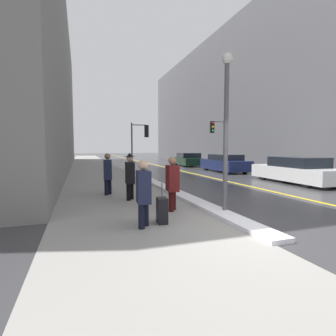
# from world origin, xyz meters

# --- Properties ---
(ground_plane) EXTENTS (160.00, 160.00, 0.00)m
(ground_plane) POSITION_xyz_m (0.00, 0.00, 0.00)
(ground_plane) COLOR #38383A
(sidewalk_slab) EXTENTS (4.00, 80.00, 0.01)m
(sidewalk_slab) POSITION_xyz_m (-2.00, 15.00, 0.01)
(sidewalk_slab) COLOR gray
(sidewalk_slab) RESTS_ON ground
(road_centre_stripe) EXTENTS (0.16, 80.00, 0.00)m
(road_centre_stripe) POSITION_xyz_m (4.00, 15.00, 0.00)
(road_centre_stripe) COLOR gold
(road_centre_stripe) RESTS_ON ground
(snow_bank_curb) EXTENTS (0.53, 12.16, 0.10)m
(snow_bank_curb) POSITION_xyz_m (0.16, 5.26, 0.05)
(snow_bank_curb) COLOR white
(snow_bank_curb) RESTS_ON ground
(building_facade_left) EXTENTS (6.00, 36.00, 13.94)m
(building_facade_left) POSITION_xyz_m (-7.00, 20.00, 6.97)
(building_facade_left) COLOR slate
(building_facade_left) RESTS_ON ground
(building_facade_right) EXTENTS (6.00, 36.00, 13.41)m
(building_facade_right) POSITION_xyz_m (13.00, 22.00, 6.71)
(building_facade_right) COLOR slate
(building_facade_right) RESTS_ON ground
(lamp_post) EXTENTS (0.28, 0.28, 4.15)m
(lamp_post) POSITION_xyz_m (0.34, 1.51, 2.53)
(lamp_post) COLOR #515156
(lamp_post) RESTS_ON ground
(traffic_light_near) EXTENTS (1.31, 0.33, 3.58)m
(traffic_light_near) POSITION_xyz_m (1.13, 14.76, 2.58)
(traffic_light_near) COLOR #515156
(traffic_light_near) RESTS_ON ground
(traffic_light_far) EXTENTS (1.31, 0.35, 3.94)m
(traffic_light_far) POSITION_xyz_m (7.00, 13.86, 2.85)
(traffic_light_far) COLOR #515156
(traffic_light_far) RESTS_ON ground
(pedestrian_nearside) EXTENTS (0.33, 0.70, 1.48)m
(pedestrian_nearside) POSITION_xyz_m (-1.98, 1.01, 0.82)
(pedestrian_nearside) COLOR black
(pedestrian_nearside) RESTS_ON ground
(pedestrian_in_glasses) EXTENTS (0.33, 0.51, 1.50)m
(pedestrian_in_glasses) POSITION_xyz_m (-0.88, 2.22, 0.83)
(pedestrian_in_glasses) COLOR #340C0C
(pedestrian_in_glasses) RESTS_ON ground
(pedestrian_in_fedora) EXTENTS (0.34, 0.51, 1.59)m
(pedestrian_in_fedora) POSITION_xyz_m (-1.71, 4.08, 0.87)
(pedestrian_in_fedora) COLOR black
(pedestrian_in_fedora) RESTS_ON ground
(pedestrian_with_shoulder_bag) EXTENTS (0.34, 0.72, 1.54)m
(pedestrian_with_shoulder_bag) POSITION_xyz_m (-2.30, 5.34, 0.85)
(pedestrian_with_shoulder_bag) COLOR black
(pedestrian_with_shoulder_bag) RESTS_ON ground
(parked_car_white) EXTENTS (1.97, 4.89, 1.28)m
(parked_car_white) POSITION_xyz_m (6.94, 5.74, 0.61)
(parked_car_white) COLOR silver
(parked_car_white) RESTS_ON ground
(parked_car_navy) EXTENTS (2.02, 4.70, 1.26)m
(parked_car_navy) POSITION_xyz_m (6.77, 12.24, 0.61)
(parked_car_navy) COLOR navy
(parked_car_navy) RESTS_ON ground
(parked_car_dark_green) EXTENTS (2.31, 4.72, 1.24)m
(parked_car_dark_green) POSITION_xyz_m (6.64, 18.70, 0.60)
(parked_car_dark_green) COLOR black
(parked_car_dark_green) RESTS_ON ground
(rolling_suitcase) EXTENTS (0.26, 0.38, 0.95)m
(rolling_suitcase) POSITION_xyz_m (-1.51, 1.17, 0.30)
(rolling_suitcase) COLOR black
(rolling_suitcase) RESTS_ON ground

